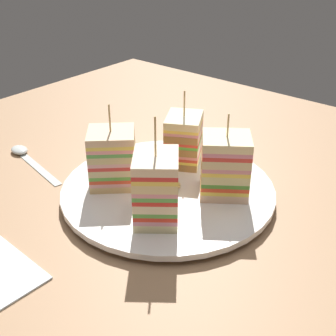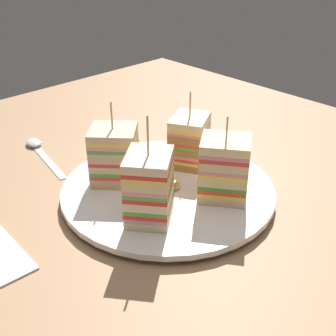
# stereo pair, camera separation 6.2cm
# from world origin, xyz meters

# --- Properties ---
(ground_plane) EXTENTS (1.06, 0.98, 0.02)m
(ground_plane) POSITION_xyz_m (0.00, 0.00, -0.01)
(ground_plane) COLOR #A27A56
(plate) EXTENTS (0.30, 0.30, 0.01)m
(plate) POSITION_xyz_m (0.00, 0.00, 0.01)
(plate) COLOR white
(plate) RESTS_ON ground_plane
(sandwich_wedge_0) EXTENTS (0.08, 0.08, 0.12)m
(sandwich_wedge_0) POSITION_xyz_m (-0.03, 0.07, 0.05)
(sandwich_wedge_0) COLOR beige
(sandwich_wedge_0) RESTS_ON plate
(sandwich_wedge_1) EXTENTS (0.09, 0.09, 0.12)m
(sandwich_wedge_1) POSITION_xyz_m (-0.07, -0.04, 0.06)
(sandwich_wedge_1) COLOR #E1BC7A
(sandwich_wedge_1) RESTS_ON plate
(sandwich_wedge_2) EXTENTS (0.08, 0.08, 0.14)m
(sandwich_wedge_2) POSITION_xyz_m (0.04, -0.07, 0.06)
(sandwich_wedge_2) COLOR beige
(sandwich_wedge_2) RESTS_ON plate
(sandwich_wedge_3) EXTENTS (0.08, 0.08, 0.12)m
(sandwich_wedge_3) POSITION_xyz_m (0.07, 0.04, 0.06)
(sandwich_wedge_3) COLOR beige
(sandwich_wedge_3) RESTS_ON plate
(chip_pile) EXTENTS (0.08, 0.06, 0.03)m
(chip_pile) POSITION_xyz_m (-0.01, -0.01, 0.03)
(chip_pile) COLOR #ECD174
(chip_pile) RESTS_ON plate
(salad_garnish) EXTENTS (0.07, 0.08, 0.02)m
(salad_garnish) POSITION_xyz_m (-0.10, -0.00, 0.02)
(salad_garnish) COLOR #5DAE46
(salad_garnish) RESTS_ON plate
(spoon) EXTENTS (0.16, 0.05, 0.01)m
(spoon) POSITION_xyz_m (-0.26, -0.06, 0.00)
(spoon) COLOR silver
(spoon) RESTS_ON ground_plane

